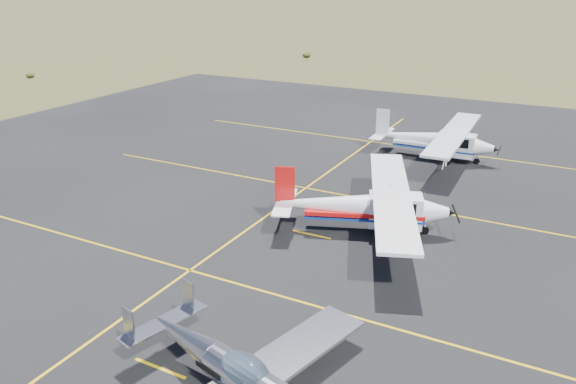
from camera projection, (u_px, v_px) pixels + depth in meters
The scene contains 5 objects.
ground at pixel (296, 336), 19.17m from camera, with size 1600.00×1600.00×0.00m, color #383D1C.
apron at pixel (367, 253), 24.95m from camera, with size 72.00×72.00×0.02m, color black.
aircraft_low_wing at pixel (229, 368), 16.15m from camera, with size 6.89×9.41×2.04m.
aircraft_cessna at pixel (364, 205), 26.51m from camera, with size 8.72×12.07×3.12m.
aircraft_plain at pixel (435, 139), 37.27m from camera, with size 7.10×11.87×3.01m.
Camera 1 is at (7.27, -14.36, 11.53)m, focal length 35.00 mm.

